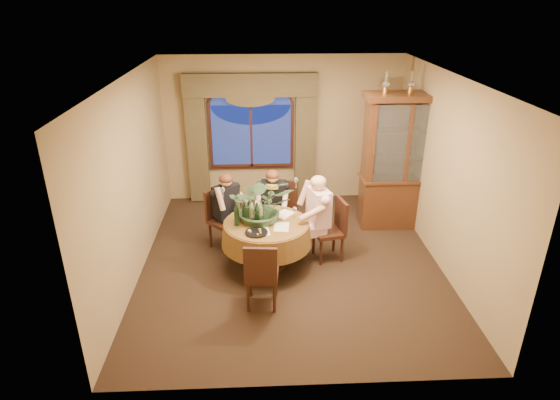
{
  "coord_description": "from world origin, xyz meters",
  "views": [
    {
      "loc": [
        -0.46,
        -6.22,
        3.83
      ],
      "look_at": [
        -0.17,
        -0.13,
        1.1
      ],
      "focal_mm": 30.0,
      "sensor_mm": 36.0,
      "label": 1
    }
  ],
  "objects_px": {
    "chair_right": "(328,230)",
    "chair_back": "(224,220)",
    "dining_table": "(267,245)",
    "person_scarf": "(273,206)",
    "oil_lamp_center": "(411,82)",
    "oil_lamp_right": "(437,82)",
    "olive_bowl": "(270,221)",
    "person_pink": "(318,218)",
    "centerpiece_plant": "(262,182)",
    "chair_back_right": "(283,212)",
    "chair_front_left": "(262,273)",
    "wine_bottle_2": "(236,215)",
    "wine_bottle_3": "(250,208)",
    "china_cabinet": "(402,162)",
    "oil_lamp_left": "(386,83)",
    "wine_bottle_0": "(257,213)",
    "person_back": "(227,210)",
    "wine_bottle_1": "(238,209)",
    "wine_bottle_4": "(251,211)",
    "stoneware_vase": "(259,210)",
    "wine_bottle_5": "(245,213)"
  },
  "relations": [
    {
      "from": "dining_table",
      "to": "person_scarf",
      "type": "distance_m",
      "value": 0.88
    },
    {
      "from": "centerpiece_plant",
      "to": "olive_bowl",
      "type": "xyz_separation_m",
      "value": [
        0.11,
        -0.12,
        -0.57
      ]
    },
    {
      "from": "person_pink",
      "to": "wine_bottle_1",
      "type": "height_order",
      "value": "person_pink"
    },
    {
      "from": "dining_table",
      "to": "oil_lamp_right",
      "type": "height_order",
      "value": "oil_lamp_right"
    },
    {
      "from": "oil_lamp_center",
      "to": "oil_lamp_right",
      "type": "relative_size",
      "value": 1.0
    },
    {
      "from": "wine_bottle_1",
      "to": "chair_front_left",
      "type": "bearing_deg",
      "value": -72.24
    },
    {
      "from": "wine_bottle_4",
      "to": "wine_bottle_2",
      "type": "bearing_deg",
      "value": -152.94
    },
    {
      "from": "chair_right",
      "to": "wine_bottle_2",
      "type": "relative_size",
      "value": 2.91
    },
    {
      "from": "china_cabinet",
      "to": "oil_lamp_center",
      "type": "height_order",
      "value": "oil_lamp_center"
    },
    {
      "from": "china_cabinet",
      "to": "wine_bottle_2",
      "type": "bearing_deg",
      "value": -153.4
    },
    {
      "from": "oil_lamp_left",
      "to": "chair_right",
      "type": "height_order",
      "value": "oil_lamp_left"
    },
    {
      "from": "china_cabinet",
      "to": "stoneware_vase",
      "type": "relative_size",
      "value": 8.97
    },
    {
      "from": "chair_back_right",
      "to": "chair_front_left",
      "type": "distance_m",
      "value": 1.87
    },
    {
      "from": "wine_bottle_2",
      "to": "china_cabinet",
      "type": "bearing_deg",
      "value": 26.6
    },
    {
      "from": "chair_front_left",
      "to": "centerpiece_plant",
      "type": "relative_size",
      "value": 0.94
    },
    {
      "from": "oil_lamp_left",
      "to": "olive_bowl",
      "type": "height_order",
      "value": "oil_lamp_left"
    },
    {
      "from": "oil_lamp_left",
      "to": "person_back",
      "type": "distance_m",
      "value": 3.24
    },
    {
      "from": "dining_table",
      "to": "chair_back_right",
      "type": "relative_size",
      "value": 1.39
    },
    {
      "from": "person_scarf",
      "to": "olive_bowl",
      "type": "bearing_deg",
      "value": 93.6
    },
    {
      "from": "wine_bottle_2",
      "to": "oil_lamp_right",
      "type": "bearing_deg",
      "value": 23.59
    },
    {
      "from": "wine_bottle_3",
      "to": "wine_bottle_2",
      "type": "bearing_deg",
      "value": -130.44
    },
    {
      "from": "chair_right",
      "to": "chair_back",
      "type": "distance_m",
      "value": 1.67
    },
    {
      "from": "person_scarf",
      "to": "wine_bottle_3",
      "type": "relative_size",
      "value": 3.79
    },
    {
      "from": "chair_right",
      "to": "china_cabinet",
      "type": "bearing_deg",
      "value": -63.94
    },
    {
      "from": "centerpiece_plant",
      "to": "olive_bowl",
      "type": "distance_m",
      "value": 0.6
    },
    {
      "from": "wine_bottle_3",
      "to": "oil_lamp_right",
      "type": "bearing_deg",
      "value": 21.3
    },
    {
      "from": "chair_back",
      "to": "person_back",
      "type": "distance_m",
      "value": 0.16
    },
    {
      "from": "oil_lamp_left",
      "to": "stoneware_vase",
      "type": "xyz_separation_m",
      "value": [
        -2.05,
        -1.19,
        -1.63
      ]
    },
    {
      "from": "stoneware_vase",
      "to": "wine_bottle_2",
      "type": "height_order",
      "value": "wine_bottle_2"
    },
    {
      "from": "wine_bottle_1",
      "to": "wine_bottle_5",
      "type": "distance_m",
      "value": 0.17
    },
    {
      "from": "oil_lamp_center",
      "to": "person_scarf",
      "type": "xyz_separation_m",
      "value": [
        -2.22,
        -0.48,
        -1.88
      ]
    },
    {
      "from": "chair_right",
      "to": "centerpiece_plant",
      "type": "distance_m",
      "value": 1.33
    },
    {
      "from": "oil_lamp_center",
      "to": "person_back",
      "type": "height_order",
      "value": "oil_lamp_center"
    },
    {
      "from": "person_back",
      "to": "wine_bottle_1",
      "type": "xyz_separation_m",
      "value": [
        0.21,
        -0.58,
        0.29
      ]
    },
    {
      "from": "china_cabinet",
      "to": "oil_lamp_right",
      "type": "distance_m",
      "value": 1.4
    },
    {
      "from": "oil_lamp_center",
      "to": "chair_back",
      "type": "relative_size",
      "value": 0.35
    },
    {
      "from": "centerpiece_plant",
      "to": "wine_bottle_1",
      "type": "xyz_separation_m",
      "value": [
        -0.35,
        -0.0,
        -0.43
      ]
    },
    {
      "from": "chair_right",
      "to": "centerpiece_plant",
      "type": "xyz_separation_m",
      "value": [
        -1.01,
        -0.1,
        0.87
      ]
    },
    {
      "from": "oil_lamp_left",
      "to": "olive_bowl",
      "type": "relative_size",
      "value": 2.31
    },
    {
      "from": "chair_right",
      "to": "olive_bowl",
      "type": "distance_m",
      "value": 0.97
    },
    {
      "from": "dining_table",
      "to": "stoneware_vase",
      "type": "distance_m",
      "value": 0.53
    },
    {
      "from": "person_pink",
      "to": "wine_bottle_2",
      "type": "relative_size",
      "value": 4.16
    },
    {
      "from": "oil_lamp_right",
      "to": "person_scarf",
      "type": "bearing_deg",
      "value": -169.71
    },
    {
      "from": "person_scarf",
      "to": "wine_bottle_0",
      "type": "bearing_deg",
      "value": 82.05
    },
    {
      "from": "olive_bowl",
      "to": "wine_bottle_3",
      "type": "distance_m",
      "value": 0.36
    },
    {
      "from": "dining_table",
      "to": "person_scarf",
      "type": "relative_size",
      "value": 1.07
    },
    {
      "from": "wine_bottle_3",
      "to": "centerpiece_plant",
      "type": "bearing_deg",
      "value": -15.05
    },
    {
      "from": "oil_lamp_left",
      "to": "wine_bottle_4",
      "type": "height_order",
      "value": "oil_lamp_left"
    },
    {
      "from": "chair_right",
      "to": "person_pink",
      "type": "xyz_separation_m",
      "value": [
        -0.16,
        0.03,
        0.21
      ]
    },
    {
      "from": "olive_bowl",
      "to": "person_pink",
      "type": "bearing_deg",
      "value": 19.16
    }
  ]
}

